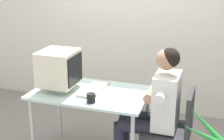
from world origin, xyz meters
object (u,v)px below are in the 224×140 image
desk (91,98)px  keyboard (93,89)px  desk_mug (91,98)px  person_seated (154,106)px  office_chair (174,127)px  crt_monitor (59,68)px

desk → keyboard: keyboard is taller
keyboard → desk_mug: desk_mug is taller
person_seated → desk_mug: (-0.54, -0.24, 0.11)m
desk_mug → office_chair: bearing=18.3°
office_chair → desk_mug: 0.83m
desk → keyboard: bearing=73.6°
desk → keyboard: 0.09m
desk → desk_mug: (0.10, -0.24, 0.11)m
keyboard → desk_mug: (0.09, -0.27, 0.03)m
crt_monitor → office_chair: (1.16, 0.04, -0.47)m
desk → office_chair: (0.84, 0.01, -0.18)m
person_seated → desk_mug: size_ratio=13.36×
crt_monitor → desk_mug: crt_monitor is taller
keyboard → desk_mug: 0.29m
desk → crt_monitor: size_ratio=2.89×
office_chair → person_seated: (-0.20, 0.00, 0.18)m
office_chair → desk_mug: office_chair is taller
keyboard → person_seated: person_seated is taller
office_chair → keyboard: bearing=177.9°
office_chair → person_seated: 0.27m
crt_monitor → keyboard: (0.34, 0.07, -0.20)m
crt_monitor → desk_mug: (0.42, -0.21, -0.18)m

